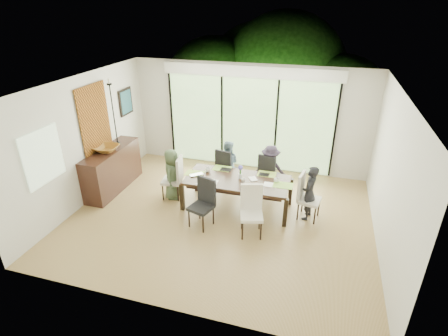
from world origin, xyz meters
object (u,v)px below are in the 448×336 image
(cup_a, at_px, (208,170))
(cup_b, at_px, (243,180))
(chair_far_left, at_px, (228,167))
(cup_c, at_px, (276,180))
(sideboard, at_px, (112,169))
(chair_left_end, at_px, (172,177))
(person_far_left, at_px, (227,164))
(chair_right_end, at_px, (310,197))
(chair_near_left, at_px, (201,204))
(person_far_right, at_px, (270,170))
(bowl, at_px, (106,149))
(table_top, at_px, (237,180))
(chair_near_right, at_px, (252,212))
(chair_far_right, at_px, (270,173))
(person_right_end, at_px, (309,193))
(vase, at_px, (240,176))
(laptop, at_px, (197,176))
(person_left_end, at_px, (172,174))

(cup_a, bearing_deg, cup_b, -16.39)
(chair_far_left, bearing_deg, cup_c, 164.79)
(sideboard, bearing_deg, cup_a, 3.90)
(chair_left_end, xyz_separation_m, person_far_left, (1.05, 0.83, 0.09))
(chair_right_end, distance_m, chair_near_left, 2.18)
(chair_right_end, height_order, person_far_right, person_far_right)
(chair_near_left, bearing_deg, sideboard, 178.03)
(cup_c, bearing_deg, bowl, -176.89)
(chair_left_end, bearing_deg, table_top, 80.91)
(chair_left_end, relative_size, chair_near_right, 1.00)
(cup_a, bearing_deg, chair_far_left, 70.35)
(chair_far_right, bearing_deg, person_far_left, 16.70)
(person_right_end, relative_size, vase, 10.75)
(chair_far_right, distance_m, sideboard, 3.64)
(person_right_end, bearing_deg, laptop, -76.75)
(cup_c, distance_m, sideboard, 3.79)
(table_top, xyz_separation_m, cup_a, (-0.70, 0.15, 0.07))
(person_left_end, distance_m, sideboard, 1.51)
(vase, bearing_deg, chair_near_right, -63.94)
(person_left_end, relative_size, laptop, 3.91)
(person_left_end, xyz_separation_m, bowl, (-1.51, -0.11, 0.48))
(cup_a, distance_m, sideboard, 2.30)
(chair_right_end, distance_m, person_right_end, 0.09)
(chair_left_end, distance_m, laptop, 0.68)
(vase, bearing_deg, table_top, -135.00)
(table_top, height_order, bowl, bowl)
(vase, height_order, laptop, vase)
(chair_far_left, xyz_separation_m, cup_a, (-0.25, -0.70, 0.22))
(chair_near_left, bearing_deg, person_far_right, 75.49)
(table_top, distance_m, person_left_end, 1.48)
(chair_right_end, xyz_separation_m, person_left_end, (-2.98, 0.00, 0.09))
(person_far_left, relative_size, cup_c, 10.40)
(person_left_end, bearing_deg, chair_near_right, -117.32)
(chair_far_left, bearing_deg, person_far_left, 105.76)
(chair_right_end, xyz_separation_m, cup_a, (-2.20, 0.15, 0.22))
(chair_near_right, xyz_separation_m, person_right_end, (0.98, 0.87, 0.09))
(chair_far_right, height_order, vase, chair_far_right)
(cup_b, distance_m, sideboard, 3.15)
(laptop, distance_m, bowl, 2.17)
(chair_near_left, distance_m, person_right_end, 2.16)
(person_far_right, bearing_deg, vase, 52.16)
(chair_right_end, relative_size, cup_c, 8.87)
(vase, xyz_separation_m, sideboard, (-3.04, -0.06, -0.23))
(chair_near_left, distance_m, person_left_end, 1.31)
(person_left_end, relative_size, cup_a, 10.40)
(chair_near_right, bearing_deg, vase, 100.72)
(person_far_right, distance_m, cup_c, 0.78)
(cup_c, bearing_deg, chair_right_end, -8.13)
(table_top, height_order, vase, vase)
(person_right_end, xyz_separation_m, cup_a, (-2.18, 0.15, 0.14))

